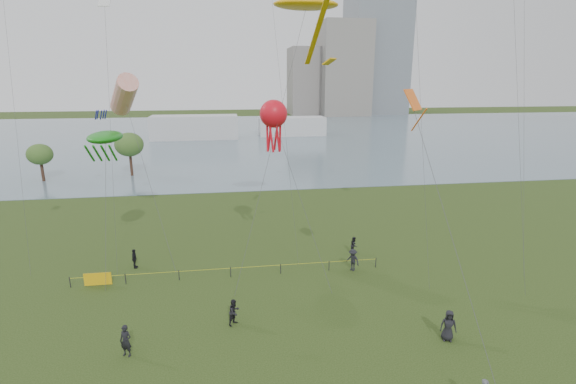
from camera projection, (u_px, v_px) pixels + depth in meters
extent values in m
cube|color=slate|center=(241.00, 135.00, 115.50)|extent=(400.00, 120.00, 0.08)
cube|color=slate|center=(343.00, 69.00, 176.13)|extent=(20.00, 20.00, 38.00)
cube|color=slate|center=(308.00, 81.00, 181.21)|extent=(16.00, 18.00, 28.00)
cube|color=silver|center=(195.00, 127.00, 108.25)|extent=(22.00, 8.00, 6.00)
cube|color=silver|center=(292.00, 126.00, 114.90)|extent=(18.00, 7.00, 5.00)
cylinder|color=#352118|center=(43.00, 173.00, 63.48)|extent=(0.44, 0.44, 2.59)
ellipsoid|color=#446728|center=(40.00, 154.00, 62.72)|extent=(3.69, 3.69, 3.11)
cylinder|color=#352118|center=(131.00, 166.00, 67.14)|extent=(0.44, 0.44, 3.14)
ellipsoid|color=#446728|center=(129.00, 145.00, 66.22)|extent=(4.46, 4.46, 3.76)
cylinder|color=black|center=(70.00, 282.00, 31.34)|extent=(0.07, 0.07, 0.85)
cylinder|color=black|center=(125.00, 279.00, 31.90)|extent=(0.07, 0.07, 0.85)
cylinder|color=black|center=(179.00, 275.00, 32.46)|extent=(0.07, 0.07, 0.85)
cylinder|color=black|center=(231.00, 272.00, 33.02)|extent=(0.07, 0.07, 0.85)
cylinder|color=black|center=(281.00, 269.00, 33.58)|extent=(0.07, 0.07, 0.85)
cylinder|color=black|center=(329.00, 266.00, 34.14)|extent=(0.07, 0.07, 0.85)
cylinder|color=black|center=(376.00, 263.00, 34.71)|extent=(0.07, 0.07, 0.85)
cylinder|color=#CBD118|center=(231.00, 268.00, 32.94)|extent=(24.00, 0.03, 0.03)
cube|color=#E9AE0C|center=(98.00, 279.00, 31.58)|extent=(2.00, 0.04, 1.00)
imported|color=black|center=(234.00, 312.00, 26.53)|extent=(1.06, 1.07, 1.74)
imported|color=black|center=(353.00, 260.00, 34.01)|extent=(1.29, 1.37, 1.86)
imported|color=black|center=(134.00, 259.00, 34.49)|extent=(0.41, 0.98, 1.66)
imported|color=black|center=(448.00, 325.00, 24.91)|extent=(1.10, 0.89, 1.94)
imported|color=black|center=(126.00, 341.00, 23.47)|extent=(0.82, 0.68, 1.91)
imported|color=black|center=(354.00, 245.00, 37.39)|extent=(0.91, 0.96, 1.57)
cylinder|color=#3F3F42|center=(271.00, 146.00, 31.16)|extent=(6.36, 6.84, 20.76)
ellipsoid|color=#EAA50C|center=(306.00, 4.00, 32.13)|extent=(5.11, 3.20, 0.80)
cube|color=#EAA50C|center=(317.00, 32.00, 28.75)|extent=(0.36, 6.98, 4.09)
cube|color=#EAA50C|center=(329.00, 61.00, 25.68)|extent=(0.95, 0.95, 0.42)
cylinder|color=#3F3F42|center=(149.00, 180.00, 35.19)|extent=(4.34, 7.39, 13.86)
cylinder|color=red|center=(124.00, 95.00, 36.58)|extent=(3.64, 5.09, 3.79)
cylinder|color=#1C1EC4|center=(106.00, 115.00, 35.66)|extent=(0.60, 1.13, 0.88)
cylinder|color=#1C1EC4|center=(104.00, 114.00, 35.98)|extent=(0.60, 1.13, 0.88)
cylinder|color=#1C1EC4|center=(98.00, 115.00, 35.78)|extent=(0.60, 1.13, 0.88)
cylinder|color=#1C1EC4|center=(96.00, 115.00, 35.33)|extent=(0.60, 1.13, 0.88)
cylinder|color=#1C1EC4|center=(101.00, 115.00, 35.25)|extent=(0.60, 1.13, 0.88)
cylinder|color=#3F3F42|center=(105.00, 212.00, 31.61)|extent=(0.05, 4.40, 10.87)
ellipsoid|color=#187D16|center=(105.00, 137.00, 32.27)|extent=(2.49, 4.48, 0.87)
cylinder|color=#187D16|center=(90.00, 154.00, 30.90)|extent=(0.16, 1.79, 1.54)
cylinder|color=#187D16|center=(97.00, 153.00, 30.98)|extent=(0.16, 1.79, 1.54)
cylinder|color=#187D16|center=(105.00, 153.00, 31.05)|extent=(0.16, 1.79, 1.54)
cylinder|color=#187D16|center=(113.00, 153.00, 31.13)|extent=(0.16, 1.79, 1.54)
cylinder|color=#3F3F42|center=(302.00, 202.00, 31.21)|extent=(3.64, 5.41, 12.64)
sphere|color=red|center=(274.00, 114.00, 31.86)|extent=(2.13, 2.13, 2.13)
cylinder|color=red|center=(280.00, 135.00, 32.35)|extent=(0.18, 0.54, 2.60)
cylinder|color=red|center=(276.00, 134.00, 32.73)|extent=(0.49, 0.36, 2.61)
cylinder|color=red|center=(270.00, 134.00, 32.66)|extent=(0.49, 0.36, 2.61)
cylinder|color=red|center=(267.00, 135.00, 32.21)|extent=(0.18, 0.54, 2.60)
cylinder|color=red|center=(271.00, 135.00, 31.83)|extent=(0.49, 0.36, 2.61)
cylinder|color=red|center=(278.00, 135.00, 31.90)|extent=(0.49, 0.36, 2.61)
cylinder|color=#3F3F42|center=(458.00, 253.00, 20.18)|extent=(1.70, 8.97, 14.14)
cube|color=orange|center=(413.00, 100.00, 22.48)|extent=(1.37, 1.37, 1.12)
cylinder|color=orange|center=(419.00, 120.00, 21.88)|extent=(0.08, 1.58, 1.35)
cube|color=white|center=(104.00, 2.00, 31.87)|extent=(1.04, 1.00, 0.76)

